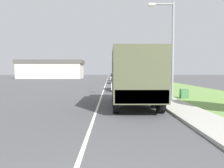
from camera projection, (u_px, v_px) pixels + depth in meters
name	position (u px, v px, depth m)	size (l,w,h in m)	color
ground_plane	(106.00, 82.00, 42.02)	(180.00, 180.00, 0.00)	#4C4C4F
lane_centre_stripe	(106.00, 82.00, 42.02)	(0.12, 120.00, 0.00)	silver
sidewalk_right	(130.00, 82.00, 42.05)	(1.80, 120.00, 0.12)	#ADAAA3
grass_strip_right	(152.00, 82.00, 42.09)	(7.00, 120.00, 0.02)	#6B9347
military_truck	(134.00, 76.00, 12.51)	(2.46, 6.77, 3.18)	#606647
car_nearest_ahead	(119.00, 84.00, 23.75)	(1.78, 4.86, 1.48)	silver
car_second_ahead	(116.00, 79.00, 37.20)	(1.79, 4.67, 1.55)	black
car_third_ahead	(114.00, 78.00, 46.64)	(1.73, 3.97, 1.61)	#B7BABF
car_fourth_ahead	(114.00, 76.00, 61.13)	(1.80, 4.48, 1.47)	#B7BABF
lamp_post	(169.00, 42.00, 14.02)	(1.69, 0.24, 6.33)	gray
utility_box	(184.00, 94.00, 16.17)	(0.55, 0.45, 0.70)	#3D7042
building_distant	(51.00, 69.00, 64.31)	(18.75, 8.57, 5.33)	beige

